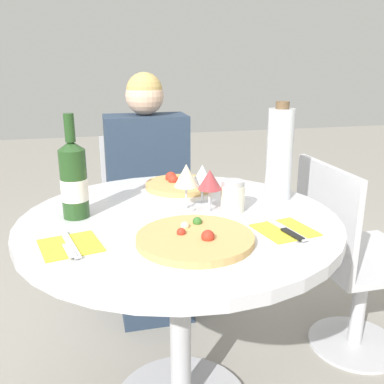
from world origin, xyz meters
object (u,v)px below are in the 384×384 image
at_px(dining_table, 180,256).
at_px(chair_empty_side, 351,263).
at_px(wine_bottle, 74,180).
at_px(chair_behind_diner, 147,219).
at_px(seated_diner, 150,209).
at_px(pizza_large, 196,238).
at_px(tall_carafe, 280,154).

distance_m(dining_table, chair_empty_side, 0.80).
bearing_deg(wine_bottle, chair_behind_diner, 68.39).
relative_size(seated_diner, wine_bottle, 3.60).
xyz_separation_m(seated_diner, chair_empty_side, (0.75, -0.57, -0.11)).
height_order(seated_diner, wine_bottle, seated_diner).
xyz_separation_m(chair_behind_diner, pizza_large, (-0.00, -1.09, 0.35)).
xyz_separation_m(dining_table, chair_empty_side, (0.76, 0.17, -0.20)).
bearing_deg(tall_carafe, chair_empty_side, 10.42).
xyz_separation_m(pizza_large, tall_carafe, (0.37, 0.30, 0.15)).
relative_size(chair_behind_diner, seated_diner, 0.72).
bearing_deg(chair_empty_side, dining_table, -77.41).
height_order(chair_behind_diner, tall_carafe, tall_carafe).
height_order(pizza_large, wine_bottle, wine_bottle).
bearing_deg(chair_empty_side, tall_carafe, -79.58).
height_order(chair_empty_side, pizza_large, chair_empty_side).
bearing_deg(pizza_large, tall_carafe, 39.23).
relative_size(dining_table, seated_diner, 0.86).
xyz_separation_m(dining_table, pizza_large, (0.00, -0.20, 0.15)).
height_order(dining_table, seated_diner, seated_diner).
bearing_deg(wine_bottle, pizza_large, -41.08).
distance_m(seated_diner, chair_empty_side, 0.95).
distance_m(seated_diner, wine_bottle, 0.82).
bearing_deg(seated_diner, chair_empty_side, 142.65).
bearing_deg(chair_empty_side, chair_behind_diner, -133.60).
distance_m(chair_behind_diner, pizza_large, 1.14).
height_order(chair_behind_diner, seated_diner, seated_diner).
bearing_deg(chair_behind_diner, seated_diner, 90.00).
bearing_deg(seated_diner, pizza_large, 89.74).
bearing_deg(chair_empty_side, wine_bottle, -84.84).
relative_size(dining_table, tall_carafe, 2.95).
relative_size(seated_diner, chair_empty_side, 1.40).
bearing_deg(pizza_large, dining_table, 91.10).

